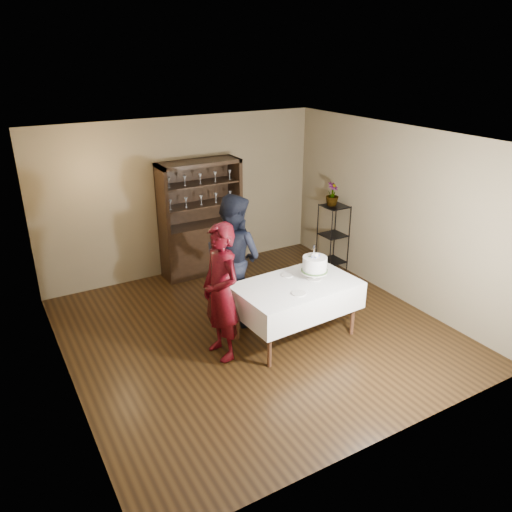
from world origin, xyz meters
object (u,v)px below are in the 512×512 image
(plant_etagere, at_px, (333,235))
(man, at_px, (233,258))
(potted_plant, at_px, (332,194))
(cake, at_px, (315,265))
(cake_table, at_px, (296,296))
(woman, at_px, (221,292))
(china_hutch, at_px, (201,237))

(plant_etagere, distance_m, man, 2.46)
(potted_plant, bearing_deg, cake, -133.51)
(man, bearing_deg, plant_etagere, -99.15)
(cake_table, bearing_deg, cake, 1.63)
(plant_etagere, height_order, woman, woman)
(woman, height_order, potted_plant, woman)
(plant_etagere, height_order, man, man)
(woman, bearing_deg, china_hutch, 155.49)
(plant_etagere, relative_size, woman, 0.66)
(potted_plant, bearing_deg, man, -162.73)
(cake_table, relative_size, cake, 3.30)
(woman, distance_m, man, 1.00)
(china_hutch, relative_size, cake, 3.94)
(china_hutch, xyz_separation_m, plant_etagere, (2.08, -1.05, -0.01))
(china_hutch, xyz_separation_m, man, (-0.27, -1.73, 0.28))
(china_hutch, distance_m, woman, 2.68)
(china_hutch, xyz_separation_m, cake, (0.50, -2.64, 0.35))
(china_hutch, height_order, man, china_hutch)
(cake_table, xyz_separation_m, woman, (-1.06, 0.11, 0.28))
(woman, height_order, man, man)
(china_hutch, relative_size, woman, 1.10)
(plant_etagere, bearing_deg, man, -164.00)
(plant_etagere, xyz_separation_m, woman, (-2.94, -1.48, 0.25))
(china_hutch, xyz_separation_m, potted_plant, (2.04, -1.01, 0.73))
(man, relative_size, cake, 3.73)
(cake_table, height_order, potted_plant, potted_plant)
(plant_etagere, bearing_deg, potted_plant, 127.62)
(woman, height_order, cake, woman)
(woman, relative_size, man, 0.96)
(man, distance_m, cake, 1.19)
(china_hutch, bearing_deg, woman, -108.76)
(china_hutch, height_order, cake, china_hutch)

